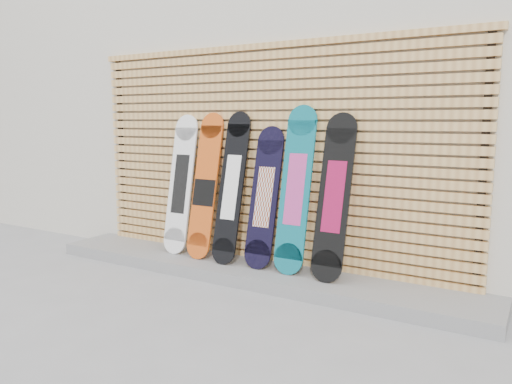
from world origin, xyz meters
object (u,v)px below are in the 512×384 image
snowboard_0 (181,184)px  snowboard_3 (264,197)px  snowboard_1 (205,186)px  snowboard_5 (334,197)px  snowboard_4 (296,189)px  snowboard_2 (231,187)px

snowboard_0 → snowboard_3: snowboard_0 is taller
snowboard_3 → snowboard_1: bearing=-179.3°
snowboard_0 → snowboard_3: 1.05m
snowboard_5 → snowboard_1: bearing=179.6°
snowboard_1 → snowboard_5: size_ratio=1.00×
snowboard_4 → snowboard_2: bearing=-178.7°
snowboard_1 → snowboard_2: bearing=-1.9°
snowboard_3 → snowboard_5: (0.73, -0.02, 0.06)m
snowboard_0 → snowboard_5: 1.78m
snowboard_0 → snowboard_4: snowboard_4 is taller
snowboard_0 → snowboard_5: size_ratio=0.99×
snowboard_0 → snowboard_1: 0.34m
snowboard_1 → snowboard_2: (0.34, -0.01, 0.02)m
snowboard_4 → snowboard_0: bearing=179.3°
snowboard_0 → snowboard_2: size_ratio=0.98×
snowboard_4 → snowboard_5: 0.40m
snowboard_4 → snowboard_5: size_ratio=1.05×
snowboard_0 → snowboard_5: snowboard_5 is taller
snowboard_4 → snowboard_5: snowboard_4 is taller
snowboard_0 → snowboard_5: bearing=-1.0°
snowboard_0 → snowboard_4: size_ratio=0.95×
snowboard_5 → snowboard_4: bearing=177.6°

